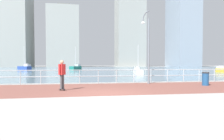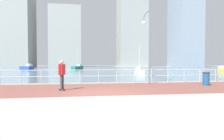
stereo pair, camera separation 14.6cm
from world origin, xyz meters
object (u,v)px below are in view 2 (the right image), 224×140
sailboat_navy (139,72)px  sailboat_blue (78,67)px  skateboarder (62,72)px  sailboat_red (27,68)px  lamppost (147,43)px  trash_bin (206,79)px

sailboat_navy → sailboat_blue: 26.13m
skateboarder → sailboat_red: bearing=107.4°
sailboat_navy → sailboat_blue: (-9.26, 24.44, 0.16)m
skateboarder → sailboat_red: (-12.64, 40.37, -0.47)m
lamppost → sailboat_red: 41.79m
sailboat_red → lamppost: bearing=-63.3°
sailboat_navy → sailboat_blue: sailboat_blue is taller
sailboat_navy → sailboat_blue: size_ratio=0.71×
trash_bin → sailboat_navy: 14.66m
skateboarder → sailboat_navy: bearing=59.7°
trash_bin → sailboat_red: (-22.26, 39.31, 0.10)m
lamppost → skateboarder: bearing=-153.0°
skateboarder → sailboat_red: 42.31m
lamppost → sailboat_blue: bearing=99.4°
skateboarder → trash_bin: size_ratio=1.85×
lamppost → sailboat_navy: lamppost is taller
sailboat_blue → sailboat_navy: bearing=-69.2°
lamppost → sailboat_blue: size_ratio=0.94×
sailboat_red → sailboat_blue: (12.56, -0.22, 0.00)m
lamppost → sailboat_red: sailboat_red is taller
skateboarder → sailboat_navy: size_ratio=0.41×
trash_bin → sailboat_navy: sailboat_navy is taller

